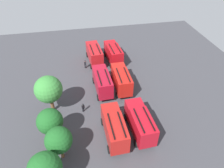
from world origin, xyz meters
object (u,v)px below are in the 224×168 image
firefighter_1 (85,64)px  firefighter_2 (83,107)px  tree_2 (50,121)px  fire_truck_3 (114,127)px  fire_truck_1 (121,79)px  fire_truck_4 (102,81)px  tree_3 (48,89)px  fire_truck_2 (113,53)px  traffic_cone_0 (119,53)px  fire_truck_0 (140,122)px  firefighter_0 (117,68)px  fire_truck_5 (94,53)px  tree_1 (59,140)px

firefighter_1 → firefighter_2: (-12.53, 1.50, -0.08)m
tree_2 → fire_truck_3: bearing=-99.2°
fire_truck_1 → tree_2: (-9.06, 11.75, 1.47)m
fire_truck_4 → tree_3: (-3.33, 8.64, 2.23)m
fire_truck_4 → tree_2: size_ratio=1.35×
tree_2 → fire_truck_2: bearing=-33.5°
fire_truck_4 → tree_2: bearing=135.4°
fire_truck_1 → fire_truck_3: same height
fire_truck_3 → tree_2: 8.58m
tree_2 → traffic_cone_0: (21.32, -14.20, -3.33)m
firefighter_1 → fire_truck_0: bearing=26.0°
traffic_cone_0 → firefighter_1: bearing=117.5°
fire_truck_2 → tree_2: 22.18m
firefighter_0 → fire_truck_0: bearing=178.9°
firefighter_2 → tree_3: 6.05m
fire_truck_5 → firefighter_1: bearing=126.5°
fire_truck_5 → tree_3: 15.81m
firefighter_0 → tree_3: size_ratio=0.26×
firefighter_0 → firefighter_2: firefighter_0 is taller
firefighter_0 → tree_1: bearing=147.1°
fire_truck_4 → fire_truck_5: 9.82m
fire_truck_1 → tree_3: (-3.31, 12.04, 2.23)m
fire_truck_4 → tree_1: tree_1 is taller
fire_truck_1 → firefighter_2: fire_truck_1 is taller
firefighter_0 → traffic_cone_0: 7.28m
fire_truck_0 → fire_truck_4: size_ratio=1.00×
tree_1 → tree_3: size_ratio=0.80×
firefighter_0 → tree_1: size_ratio=0.33×
fire_truck_2 → fire_truck_1: bearing=173.2°
fire_truck_3 → fire_truck_5: same height
firefighter_1 → tree_2: bearing=-11.9°
fire_truck_2 → tree_2: tree_2 is taller
fire_truck_0 → firefighter_2: fire_truck_0 is taller
fire_truck_3 → firefighter_1: bearing=5.9°
fire_truck_0 → firefighter_1: size_ratio=4.24×
tree_3 → traffic_cone_0: tree_3 is taller
fire_truck_2 → firefighter_0: 4.29m
fire_truck_4 → traffic_cone_0: bearing=-27.6°
fire_truck_2 → fire_truck_3: bearing=164.9°
tree_1 → tree_2: (3.15, 1.13, 0.11)m
tree_1 → firefighter_1: bearing=-13.5°
fire_truck_4 → tree_3: tree_3 is taller
firefighter_1 → firefighter_2: size_ratio=1.07×
fire_truck_5 → fire_truck_3: bearing=176.6°
fire_truck_1 → firefighter_0: fire_truck_1 is taller
fire_truck_2 → traffic_cone_0: size_ratio=12.85×
tree_3 → firefighter_0: bearing=-55.6°
fire_truck_0 → tree_3: bearing=58.6°
fire_truck_5 → firefighter_2: bearing=161.8°
fire_truck_5 → traffic_cone_0: fire_truck_5 is taller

